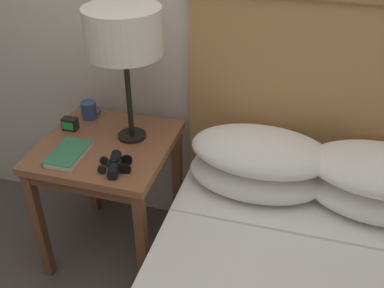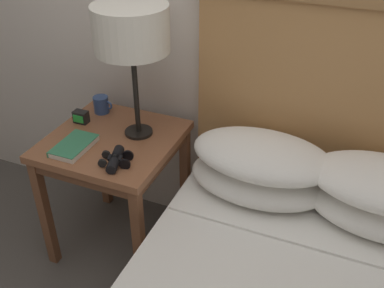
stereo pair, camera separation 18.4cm
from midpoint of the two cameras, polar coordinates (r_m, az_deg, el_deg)
The scene contains 6 objects.
nightstand at distance 2.14m, azimuth -7.48°, elevation -1.26°, with size 0.58×0.58×0.66m.
table_lamp at distance 1.90m, azimuth -4.92°, elevation 14.09°, with size 0.32×0.32×0.60m.
book_on_nightstand at distance 2.03m, azimuth -12.32°, elevation -0.31°, with size 0.13×0.21×0.03m.
binoculars_pair at distance 1.90m, azimuth -6.96°, elevation -2.03°, with size 0.15×0.16×0.05m.
coffee_mug at distance 2.29m, azimuth -9.18°, elevation 4.90°, with size 0.10×0.08×0.08m.
alarm_clock at distance 2.22m, azimuth -11.65°, elevation 3.32°, with size 0.07×0.05×0.06m.
Camera 2 is at (0.38, -0.86, 1.76)m, focal length 42.00 mm.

